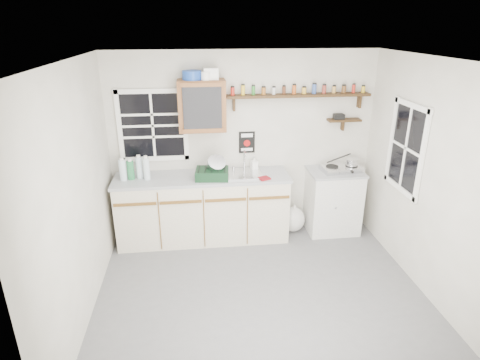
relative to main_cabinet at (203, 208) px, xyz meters
name	(u,v)px	position (x,y,z in m)	size (l,w,h in m)	color
room	(263,189)	(0.58, -1.30, 0.79)	(3.64, 3.24, 2.54)	#59595C
main_cabinet	(203,208)	(0.00, 0.00, 0.00)	(2.31, 0.63, 0.92)	beige
right_cabinet	(333,201)	(1.83, 0.03, -0.01)	(0.73, 0.57, 0.91)	beige
sink	(242,174)	(0.54, 0.01, 0.47)	(0.52, 0.44, 0.29)	silver
upper_cabinet	(202,106)	(0.03, 0.14, 1.36)	(0.60, 0.32, 0.65)	brown
upper_cabinet_clutter	(200,75)	(0.02, 0.14, 1.75)	(0.45, 0.24, 0.14)	#1941A3
spice_shelf	(299,94)	(1.31, 0.21, 1.47)	(1.91, 0.18, 0.35)	black
secondary_shelf	(342,120)	(1.94, 0.22, 1.12)	(0.45, 0.16, 0.24)	black
warning_sign	(247,142)	(0.63, 0.29, 0.82)	(0.22, 0.02, 0.30)	black
window_back	(153,126)	(-0.62, 0.29, 1.09)	(0.93, 0.03, 0.98)	black
window_right	(406,148)	(2.37, -0.75, 0.99)	(0.03, 0.78, 1.08)	black
water_bottles	(134,169)	(-0.86, 0.00, 0.60)	(0.38, 0.15, 0.32)	silver
dish_rack	(213,171)	(0.15, -0.09, 0.56)	(0.45, 0.36, 0.31)	black
soap_bottle	(254,163)	(0.72, 0.16, 0.55)	(0.09, 0.09, 0.19)	silver
rag	(264,178)	(0.80, -0.20, 0.47)	(0.14, 0.12, 0.02)	maroon
hotplate	(342,168)	(1.91, 0.01, 0.49)	(0.58, 0.35, 0.08)	silver
saucepan	(351,162)	(2.04, 0.01, 0.57)	(0.40, 0.21, 0.17)	silver
trash_bag	(293,219)	(1.27, 0.05, -0.27)	(0.39, 0.35, 0.44)	silver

